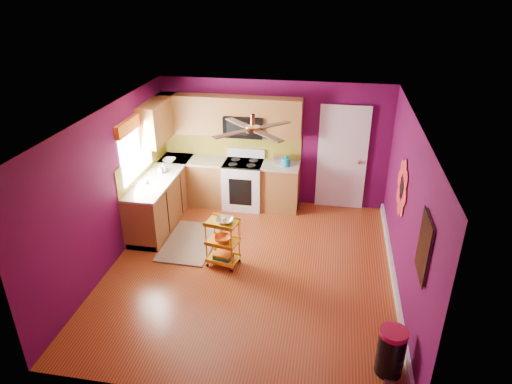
# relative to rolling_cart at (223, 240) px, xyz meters

# --- Properties ---
(ground) EXTENTS (5.00, 5.00, 0.00)m
(ground) POSITION_rel_rolling_cart_xyz_m (0.46, -0.06, -0.46)
(ground) COLOR maroon
(ground) RESTS_ON ground
(room_envelope) EXTENTS (4.54, 5.04, 2.52)m
(room_envelope) POSITION_rel_rolling_cart_xyz_m (0.49, -0.06, 1.18)
(room_envelope) COLOR #54093E
(room_envelope) RESTS_ON ground
(lower_cabinets) EXTENTS (2.81, 2.31, 0.94)m
(lower_cabinets) POSITION_rel_rolling_cart_xyz_m (-0.88, 1.76, -0.02)
(lower_cabinets) COLOR brown
(lower_cabinets) RESTS_ON ground
(electric_range) EXTENTS (0.76, 0.66, 1.13)m
(electric_range) POSITION_rel_rolling_cart_xyz_m (-0.09, 2.11, 0.03)
(electric_range) COLOR white
(electric_range) RESTS_ON ground
(upper_cabinetry) EXTENTS (2.80, 2.30, 1.26)m
(upper_cabinetry) POSITION_rel_rolling_cart_xyz_m (-0.78, 2.11, 1.34)
(upper_cabinetry) COLOR brown
(upper_cabinetry) RESTS_ON ground
(left_window) EXTENTS (0.08, 1.35, 1.08)m
(left_window) POSITION_rel_rolling_cart_xyz_m (-1.76, 0.99, 1.28)
(left_window) COLOR white
(left_window) RESTS_ON ground
(panel_door) EXTENTS (0.95, 0.11, 2.15)m
(panel_door) POSITION_rel_rolling_cart_xyz_m (1.81, 2.41, 0.57)
(panel_door) COLOR white
(panel_door) RESTS_ON ground
(right_wall_art) EXTENTS (0.04, 2.74, 1.04)m
(right_wall_art) POSITION_rel_rolling_cart_xyz_m (2.69, -0.40, 0.99)
(right_wall_art) COLOR black
(right_wall_art) RESTS_ON ground
(ceiling_fan) EXTENTS (1.01, 1.01, 0.26)m
(ceiling_fan) POSITION_rel_rolling_cart_xyz_m (0.46, 0.14, 1.84)
(ceiling_fan) COLOR #BF8C3F
(ceiling_fan) RESTS_ON ground
(shag_rug) EXTENTS (0.88, 1.40, 0.02)m
(shag_rug) POSITION_rel_rolling_cart_xyz_m (-0.74, 0.54, -0.44)
(shag_rug) COLOR #311B10
(shag_rug) RESTS_ON ground
(rolling_cart) EXTENTS (0.55, 0.45, 0.89)m
(rolling_cart) POSITION_rel_rolling_cart_xyz_m (0.00, 0.00, 0.00)
(rolling_cart) COLOR gold
(rolling_cart) RESTS_ON ground
(trash_can) EXTENTS (0.33, 0.36, 0.63)m
(trash_can) POSITION_rel_rolling_cart_xyz_m (2.45, -1.82, -0.14)
(trash_can) COLOR black
(trash_can) RESTS_ON ground
(teal_kettle) EXTENTS (0.18, 0.18, 0.21)m
(teal_kettle) POSITION_rel_rolling_cart_xyz_m (0.75, 2.09, 0.57)
(teal_kettle) COLOR teal
(teal_kettle) RESTS_ON lower_cabinets
(toaster) EXTENTS (0.22, 0.15, 0.18)m
(toaster) POSITION_rel_rolling_cart_xyz_m (0.61, 2.17, 0.57)
(toaster) COLOR beige
(toaster) RESTS_ON lower_cabinets
(soap_bottle_a) EXTENTS (0.08, 0.08, 0.18)m
(soap_bottle_a) POSITION_rel_rolling_cart_xyz_m (-1.49, 1.31, 0.58)
(soap_bottle_a) COLOR #EA3F72
(soap_bottle_a) RESTS_ON lower_cabinets
(soap_bottle_b) EXTENTS (0.14, 0.14, 0.18)m
(soap_bottle_b) POSITION_rel_rolling_cart_xyz_m (-1.46, 1.40, 0.58)
(soap_bottle_b) COLOR white
(soap_bottle_b) RESTS_ON lower_cabinets
(counter_dish) EXTENTS (0.25, 0.25, 0.06)m
(counter_dish) POSITION_rel_rolling_cart_xyz_m (-1.53, 1.91, 0.52)
(counter_dish) COLOR white
(counter_dish) RESTS_ON lower_cabinets
(counter_cup) EXTENTS (0.11, 0.11, 0.09)m
(counter_cup) POSITION_rel_rolling_cart_xyz_m (-1.59, 0.85, 0.53)
(counter_cup) COLOR white
(counter_cup) RESTS_ON lower_cabinets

